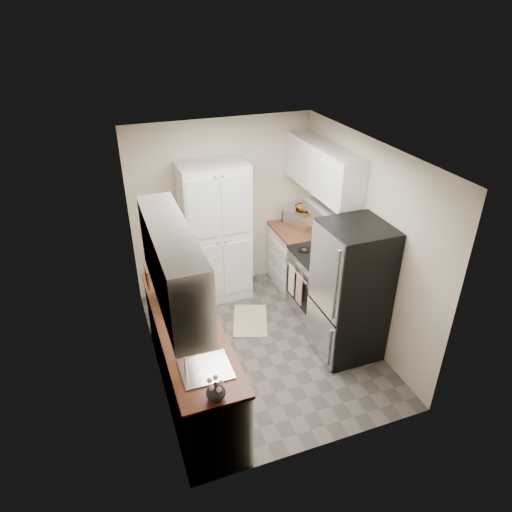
# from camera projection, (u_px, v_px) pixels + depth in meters

# --- Properties ---
(ground) EXTENTS (3.20, 3.20, 0.00)m
(ground) POSITION_uv_depth(u_px,v_px,m) (262.00, 345.00, 5.79)
(ground) COLOR #56514C
(ground) RESTS_ON ground
(room_shell) EXTENTS (2.64, 3.24, 2.52)m
(room_shell) POSITION_uv_depth(u_px,v_px,m) (262.00, 230.00, 4.97)
(room_shell) COLOR beige
(room_shell) RESTS_ON ground
(pantry_cabinet) EXTENTS (0.90, 0.55, 2.00)m
(pantry_cabinet) POSITION_uv_depth(u_px,v_px,m) (216.00, 233.00, 6.31)
(pantry_cabinet) COLOR silver
(pantry_cabinet) RESTS_ON ground
(base_cabinet_left) EXTENTS (0.60, 2.30, 0.88)m
(base_cabinet_left) POSITION_uv_depth(u_px,v_px,m) (191.00, 359.00, 4.92)
(base_cabinet_left) COLOR silver
(base_cabinet_left) RESTS_ON ground
(countertop_left) EXTENTS (0.63, 2.33, 0.04)m
(countertop_left) POSITION_uv_depth(u_px,v_px,m) (188.00, 325.00, 4.69)
(countertop_left) COLOR brown
(countertop_left) RESTS_ON base_cabinet_left
(base_cabinet_right) EXTENTS (0.60, 0.80, 0.88)m
(base_cabinet_right) POSITION_uv_depth(u_px,v_px,m) (296.00, 258.00, 6.84)
(base_cabinet_right) COLOR silver
(base_cabinet_right) RESTS_ON ground
(countertop_right) EXTENTS (0.63, 0.83, 0.04)m
(countertop_right) POSITION_uv_depth(u_px,v_px,m) (297.00, 230.00, 6.61)
(countertop_right) COLOR brown
(countertop_right) RESTS_ON base_cabinet_right
(electric_range) EXTENTS (0.71, 0.78, 1.13)m
(electric_range) POSITION_uv_depth(u_px,v_px,m) (320.00, 283.00, 6.16)
(electric_range) COLOR #B7B7BC
(electric_range) RESTS_ON ground
(refrigerator) EXTENTS (0.70, 0.72, 1.70)m
(refrigerator) POSITION_uv_depth(u_px,v_px,m) (351.00, 292.00, 5.32)
(refrigerator) COLOR #B7B7BC
(refrigerator) RESTS_ON ground
(microwave) EXTENTS (0.47, 0.58, 0.28)m
(microwave) POSITION_uv_depth(u_px,v_px,m) (183.00, 287.00, 5.01)
(microwave) COLOR silver
(microwave) RESTS_ON countertop_left
(wine_bottle) EXTENTS (0.08, 0.08, 0.32)m
(wine_bottle) POSITION_uv_depth(u_px,v_px,m) (164.00, 267.00, 5.34)
(wine_bottle) COLOR black
(wine_bottle) RESTS_ON countertop_left
(flower_vase) EXTENTS (0.21, 0.21, 0.17)m
(flower_vase) POSITION_uv_depth(u_px,v_px,m) (216.00, 391.00, 3.76)
(flower_vase) COLOR silver
(flower_vase) RESTS_ON countertop_left
(cutting_board) EXTENTS (0.05, 0.23, 0.28)m
(cutting_board) POSITION_uv_depth(u_px,v_px,m) (170.00, 261.00, 5.52)
(cutting_board) COLOR green
(cutting_board) RESTS_ON countertop_left
(toaster_oven) EXTENTS (0.49, 0.54, 0.25)m
(toaster_oven) POSITION_uv_depth(u_px,v_px,m) (302.00, 218.00, 6.64)
(toaster_oven) COLOR silver
(toaster_oven) RESTS_ON countertop_right
(fruit_basket) EXTENTS (0.30, 0.30, 0.10)m
(fruit_basket) POSITION_uv_depth(u_px,v_px,m) (303.00, 207.00, 6.56)
(fruit_basket) COLOR orange
(fruit_basket) RESTS_ON toaster_oven
(kitchen_mat) EXTENTS (0.66, 0.82, 0.01)m
(kitchen_mat) POSITION_uv_depth(u_px,v_px,m) (250.00, 320.00, 6.22)
(kitchen_mat) COLOR beige
(kitchen_mat) RESTS_ON ground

